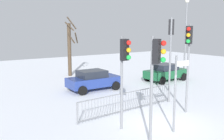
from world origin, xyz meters
TOP-DOWN VIEW (x-y plane):
  - ground_plane at (0.00, 0.00)m, footprint 60.00×60.00m
  - traffic_light_rear_right at (3.11, 2.61)m, footprint 0.47×0.46m
  - traffic_light_mid_right at (-1.84, 0.63)m, footprint 0.34×0.57m
  - traffic_light_mid_left at (-1.68, -1.09)m, footprint 0.40×0.53m
  - traffic_light_rear_left at (2.22, 0.59)m, footprint 0.51×0.42m
  - direction_sign_post at (-0.16, -0.77)m, footprint 0.79×0.10m
  - pedestrian_guard_railing at (-0.00, 2.53)m, footprint 6.52×0.42m
  - car_green_mid at (7.58, 7.18)m, footprint 3.87×2.05m
  - car_blue_trailing at (0.79, 7.77)m, footprint 3.83×1.99m
  - street_lamp at (9.69, 6.95)m, footprint 0.36×0.36m
  - bare_tree_left at (1.94, 14.04)m, footprint 1.53×1.24m

SIDE VIEW (x-z plane):
  - ground_plane at x=0.00m, z-range 0.00..0.00m
  - pedestrian_guard_railing at x=0.00m, z-range 0.02..1.09m
  - car_green_mid at x=7.58m, z-range 0.03..1.50m
  - car_blue_trailing at x=0.79m, z-range 0.03..1.50m
  - direction_sign_post at x=-0.16m, z-range 0.19..3.50m
  - bare_tree_left at x=1.94m, z-range -0.09..5.42m
  - traffic_light_mid_right at x=-1.84m, z-range 0.95..5.03m
  - traffic_light_mid_left at x=-1.68m, z-range 0.96..5.09m
  - traffic_light_rear_left at x=2.22m, z-range 1.08..5.72m
  - traffic_light_rear_right at x=3.11m, z-range 1.16..6.22m
  - street_lamp at x=9.69m, z-range 0.76..7.74m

